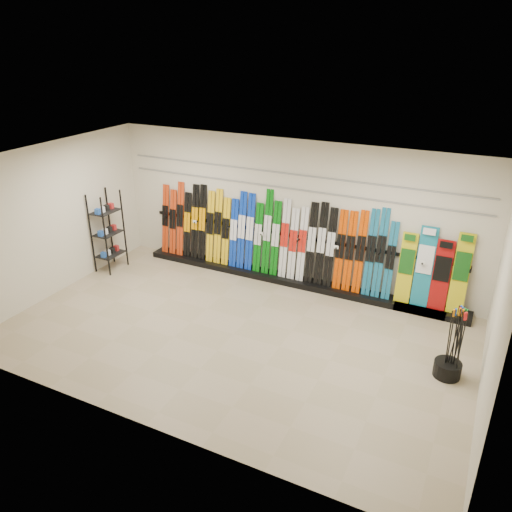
% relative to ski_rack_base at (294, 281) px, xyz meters
% --- Properties ---
extents(floor, '(8.00, 8.00, 0.00)m').
position_rel_ski_rack_base_xyz_m(floor, '(-0.22, -2.28, -0.06)').
color(floor, '#9C8C6B').
rests_on(floor, ground).
extents(back_wall, '(8.00, 0.00, 8.00)m').
position_rel_ski_rack_base_xyz_m(back_wall, '(-0.22, 0.22, 1.44)').
color(back_wall, beige).
rests_on(back_wall, floor).
extents(left_wall, '(0.00, 5.00, 5.00)m').
position_rel_ski_rack_base_xyz_m(left_wall, '(-4.22, -2.28, 1.44)').
color(left_wall, beige).
rests_on(left_wall, floor).
extents(right_wall, '(0.00, 5.00, 5.00)m').
position_rel_ski_rack_base_xyz_m(right_wall, '(3.78, -2.28, 1.44)').
color(right_wall, beige).
rests_on(right_wall, floor).
extents(ceiling, '(8.00, 8.00, 0.00)m').
position_rel_ski_rack_base_xyz_m(ceiling, '(-0.22, -2.28, 2.94)').
color(ceiling, silver).
rests_on(ceiling, back_wall).
extents(ski_rack_base, '(8.00, 0.40, 0.12)m').
position_rel_ski_rack_base_xyz_m(ski_rack_base, '(0.00, 0.00, 0.00)').
color(ski_rack_base, black).
rests_on(ski_rack_base, floor).
extents(skis, '(5.37, 0.29, 1.81)m').
position_rel_ski_rack_base_xyz_m(skis, '(-0.66, 0.07, 0.87)').
color(skis, '#BD3410').
rests_on(skis, ski_rack_base).
extents(snowboards, '(1.25, 0.24, 1.54)m').
position_rel_ski_rack_base_xyz_m(snowboards, '(2.71, 0.07, 0.78)').
color(snowboards, gold).
rests_on(snowboards, ski_rack_base).
extents(accessory_rack, '(0.40, 0.60, 1.78)m').
position_rel_ski_rack_base_xyz_m(accessory_rack, '(-3.97, -1.11, 0.83)').
color(accessory_rack, black).
rests_on(accessory_rack, floor).
extents(pole_bin, '(0.41, 0.41, 0.25)m').
position_rel_ski_rack_base_xyz_m(pole_bin, '(3.30, -1.86, 0.07)').
color(pole_bin, black).
rests_on(pole_bin, floor).
extents(ski_poles, '(0.24, 0.27, 1.18)m').
position_rel_ski_rack_base_xyz_m(ski_poles, '(3.35, -1.85, 0.55)').
color(ski_poles, black).
rests_on(ski_poles, pole_bin).
extents(slatwall_rail_0, '(7.60, 0.02, 0.03)m').
position_rel_ski_rack_base_xyz_m(slatwall_rail_0, '(-0.22, 0.20, 1.94)').
color(slatwall_rail_0, gray).
rests_on(slatwall_rail_0, back_wall).
extents(slatwall_rail_1, '(7.60, 0.02, 0.03)m').
position_rel_ski_rack_base_xyz_m(slatwall_rail_1, '(-0.22, 0.20, 2.24)').
color(slatwall_rail_1, gray).
rests_on(slatwall_rail_1, back_wall).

